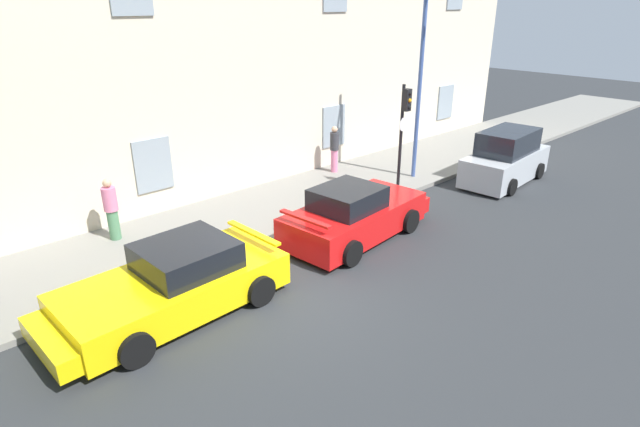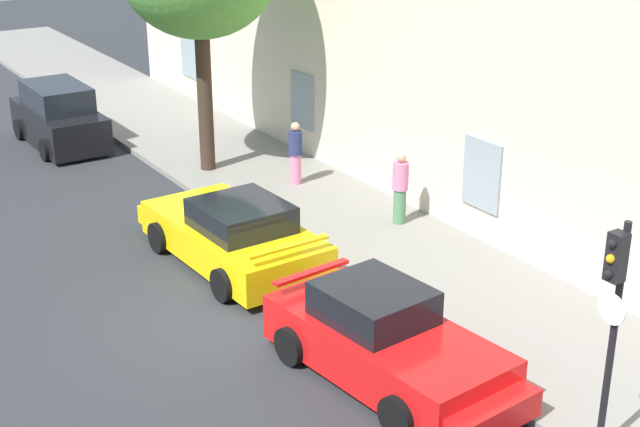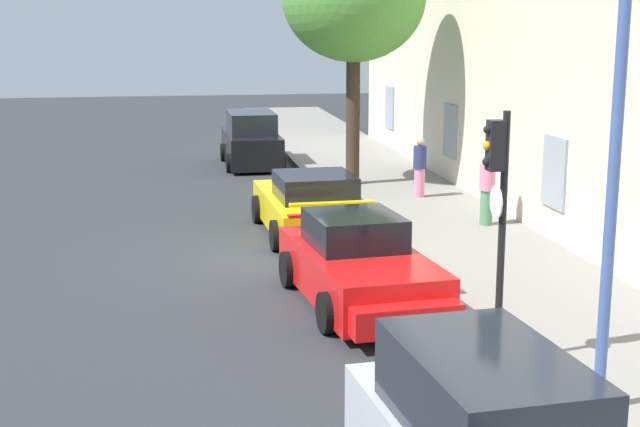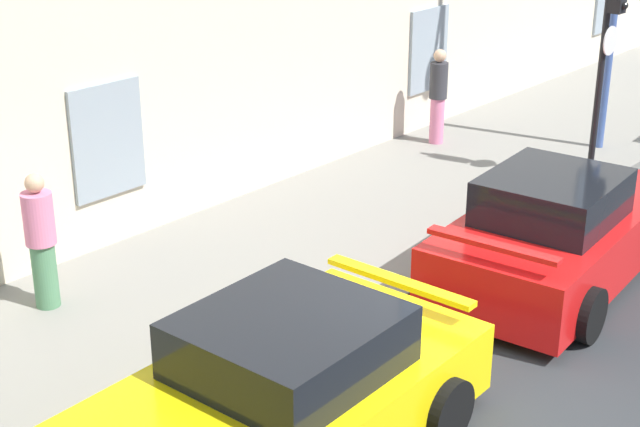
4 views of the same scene
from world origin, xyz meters
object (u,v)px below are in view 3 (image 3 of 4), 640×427
at_px(traffic_light, 498,194).
at_px(street_lamp, 588,52).
at_px(hatchback_distant, 251,141).
at_px(pedestrian_admiring, 420,167).
at_px(sportscar_yellow_flank, 362,270).
at_px(pedestrian_strolling, 487,188).
at_px(sportscar_red_lead, 311,206).

height_order(traffic_light, street_lamp, street_lamp).
height_order(hatchback_distant, pedestrian_admiring, hatchback_distant).
height_order(sportscar_yellow_flank, pedestrian_admiring, pedestrian_admiring).
bearing_deg(sportscar_yellow_flank, pedestrian_strolling, 141.51).
bearing_deg(hatchback_distant, pedestrian_strolling, 23.06).
bearing_deg(sportscar_red_lead, hatchback_distant, -177.62).
xyz_separation_m(sportscar_red_lead, sportscar_yellow_flank, (5.50, -0.01, 0.02)).
relative_size(sportscar_red_lead, pedestrian_strolling, 2.98).
height_order(sportscar_red_lead, street_lamp, street_lamp).
height_order(sportscar_red_lead, sportscar_yellow_flank, sportscar_yellow_flank).
distance_m(sportscar_yellow_flank, street_lamp, 6.31).
distance_m(sportscar_yellow_flank, pedestrian_strolling, 6.38).
xyz_separation_m(sportscar_yellow_flank, hatchback_distant, (-15.22, -0.39, 0.17)).
bearing_deg(sportscar_red_lead, pedestrian_strolling, 82.53).
distance_m(traffic_light, pedestrian_admiring, 11.94).
height_order(sportscar_red_lead, traffic_light, traffic_light).
height_order(street_lamp, pedestrian_strolling, street_lamp).
xyz_separation_m(traffic_light, pedestrian_strolling, (-8.16, 2.84, -1.51)).
bearing_deg(hatchback_distant, traffic_light, 4.71).
bearing_deg(traffic_light, street_lamp, 11.45).
distance_m(traffic_light, pedestrian_strolling, 8.77).
height_order(sportscar_red_lead, pedestrian_strolling, pedestrian_strolling).
distance_m(sportscar_yellow_flank, traffic_light, 3.85).
bearing_deg(pedestrian_strolling, street_lamp, -14.28).
bearing_deg(sportscar_red_lead, traffic_light, 7.29).
relative_size(street_lamp, pedestrian_strolling, 3.79).
relative_size(sportscar_red_lead, hatchback_distant, 1.24).
bearing_deg(pedestrian_strolling, sportscar_yellow_flank, -38.49).
bearing_deg(pedestrian_strolling, sportscar_red_lead, -97.47).
bearing_deg(traffic_light, pedestrian_admiring, 169.06).
relative_size(street_lamp, pedestrian_admiring, 3.95).
relative_size(hatchback_distant, street_lamp, 0.64).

